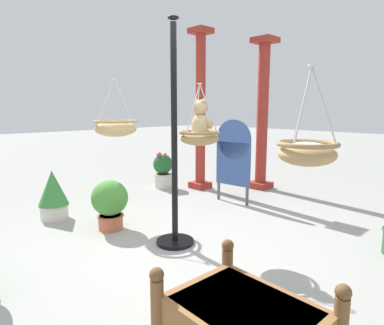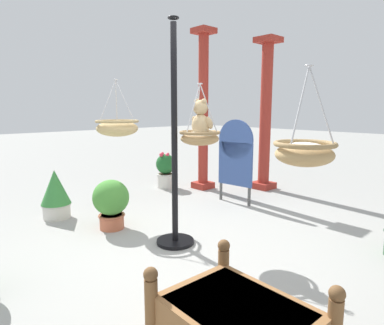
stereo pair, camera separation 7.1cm
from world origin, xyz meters
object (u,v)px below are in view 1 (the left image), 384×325
object	(u,v)px
potted_plant_bushy_green	(53,195)
hanging_basket_with_teddy	(200,137)
display_pole_central	(175,177)
teddy_bear	(201,121)
greenhouse_pillar_left	(200,114)
potted_plant_fern_front	(163,170)
hanging_basket_left_high	(116,127)
display_sign_board	(233,154)
potted_plant_conical_shrub	(110,202)
greenhouse_pillar_right	(262,118)
hanging_basket_right_low	(307,152)

from	to	relation	value
potted_plant_bushy_green	hanging_basket_with_teddy	bearing A→B (deg)	24.95
display_pole_central	teddy_bear	size ratio (longest dim) A/B	5.84
greenhouse_pillar_left	potted_plant_fern_front	size ratio (longest dim) A/B	4.26
hanging_basket_left_high	potted_plant_bushy_green	world-z (taller)	hanging_basket_left_high
hanging_basket_with_teddy	potted_plant_fern_front	size ratio (longest dim) A/B	0.97
display_pole_central	display_sign_board	world-z (taller)	display_pole_central
potted_plant_conical_shrub	teddy_bear	bearing A→B (deg)	28.04
hanging_basket_with_teddy	greenhouse_pillar_right	bearing A→B (deg)	110.75
hanging_basket_with_teddy	hanging_basket_left_high	world-z (taller)	hanging_basket_left_high
display_pole_central	display_sign_board	distance (m)	1.93
greenhouse_pillar_right	display_sign_board	bearing A→B (deg)	-77.33
teddy_bear	greenhouse_pillar_right	bearing A→B (deg)	110.90
hanging_basket_left_high	potted_plant_fern_front	size ratio (longest dim) A/B	1.10
potted_plant_fern_front	display_sign_board	world-z (taller)	display_sign_board
potted_plant_conical_shrub	greenhouse_pillar_right	bearing A→B (deg)	89.30
hanging_basket_with_teddy	potted_plant_fern_front	distance (m)	2.92
hanging_basket_with_teddy	display_pole_central	bearing A→B (deg)	-120.96
hanging_basket_right_low	greenhouse_pillar_left	xyz separation A→B (m)	(-3.38, 2.29, 0.21)
greenhouse_pillar_left	greenhouse_pillar_right	size ratio (longest dim) A/B	1.06
display_sign_board	greenhouse_pillar_right	bearing A→B (deg)	102.67
greenhouse_pillar_right	potted_plant_conical_shrub	size ratio (longest dim) A/B	4.39
greenhouse_pillar_right	teddy_bear	bearing A→B (deg)	-69.10
greenhouse_pillar_right	display_pole_central	bearing A→B (deg)	-73.42
display_pole_central	teddy_bear	distance (m)	0.71
teddy_bear	hanging_basket_right_low	bearing A→B (deg)	-15.29
hanging_basket_with_teddy	hanging_basket_right_low	xyz separation A→B (m)	(1.50, -0.39, 0.01)
teddy_bear	hanging_basket_right_low	size ratio (longest dim) A/B	0.60
potted_plant_bushy_green	display_sign_board	size ratio (longest dim) A/B	0.51
hanging_basket_with_teddy	potted_plant_conical_shrub	world-z (taller)	hanging_basket_with_teddy
hanging_basket_right_low	potted_plant_fern_front	world-z (taller)	hanging_basket_right_low
hanging_basket_with_teddy	greenhouse_pillar_right	distance (m)	2.96
hanging_basket_left_high	hanging_basket_with_teddy	bearing A→B (deg)	8.99
display_pole_central	potted_plant_conical_shrub	distance (m)	1.08
teddy_bear	greenhouse_pillar_right	xyz separation A→B (m)	(-1.05, 2.75, -0.04)
potted_plant_bushy_green	potted_plant_conical_shrub	world-z (taller)	potted_plant_bushy_green
hanging_basket_left_high	greenhouse_pillar_right	xyz separation A→B (m)	(0.39, 3.00, 0.08)
teddy_bear	potted_plant_conical_shrub	world-z (taller)	teddy_bear
hanging_basket_left_high	display_sign_board	size ratio (longest dim) A/B	0.57
hanging_basket_right_low	potted_plant_conical_shrub	size ratio (longest dim) A/B	1.10
greenhouse_pillar_left	potted_plant_conical_shrub	xyz separation A→B (m)	(0.78, -2.46, -1.11)
hanging_basket_left_high	greenhouse_pillar_right	world-z (taller)	greenhouse_pillar_right
teddy_bear	greenhouse_pillar_left	world-z (taller)	greenhouse_pillar_left
greenhouse_pillar_left	potted_plant_fern_front	distance (m)	1.34
potted_plant_bushy_green	display_sign_board	world-z (taller)	display_sign_board
greenhouse_pillar_left	hanging_basket_with_teddy	bearing A→B (deg)	-45.41
hanging_basket_with_teddy	greenhouse_pillar_left	distance (m)	2.68
hanging_basket_left_high	greenhouse_pillar_left	size ratio (longest dim) A/B	0.26
potted_plant_fern_front	teddy_bear	bearing A→B (deg)	-29.50
hanging_basket_left_high	greenhouse_pillar_right	distance (m)	3.02
potted_plant_bushy_green	hanging_basket_left_high	bearing A→B (deg)	50.98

